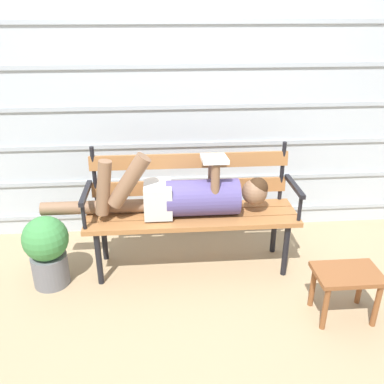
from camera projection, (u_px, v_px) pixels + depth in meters
ground_plane at (194, 278)px, 3.10m from camera, size 12.00×12.00×0.00m
house_siding at (186, 86)px, 3.30m from camera, size 5.30×0.08×2.58m
park_bench at (191, 204)px, 3.09m from camera, size 1.57×0.44×0.94m
reclining_person at (185, 195)px, 2.98m from camera, size 1.67×0.27×0.51m
footstool at (346, 281)px, 2.62m from camera, size 0.42×0.28×0.34m
potted_plant at (47, 249)px, 2.92m from camera, size 0.32×0.32×0.54m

